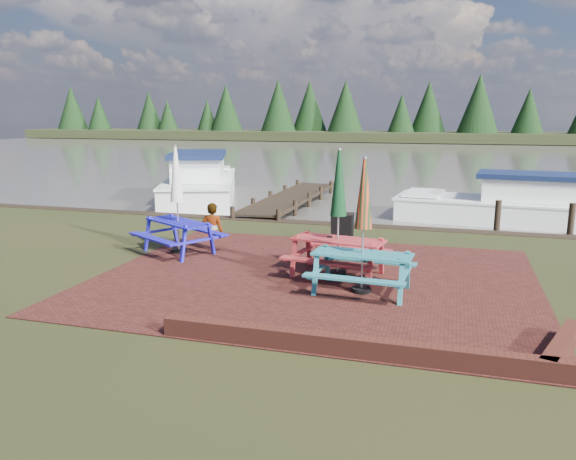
% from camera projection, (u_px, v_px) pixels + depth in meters
% --- Properties ---
extents(ground, '(120.00, 120.00, 0.00)m').
position_uv_depth(ground, '(302.00, 293.00, 10.87)').
color(ground, black).
rests_on(ground, ground).
extents(paving, '(9.00, 7.50, 0.02)m').
position_uv_depth(paving, '(315.00, 278.00, 11.81)').
color(paving, '#371611').
rests_on(paving, ground).
extents(brick_wall, '(6.21, 1.79, 0.30)m').
position_uv_depth(brick_wall, '(403.00, 347.00, 7.98)').
color(brick_wall, '#4C1E16').
rests_on(brick_wall, ground).
extents(water, '(120.00, 60.00, 0.02)m').
position_uv_depth(water, '(421.00, 157.00, 45.60)').
color(water, '#434039').
rests_on(water, ground).
extents(far_treeline, '(120.00, 10.00, 8.10)m').
position_uv_depth(far_treeline, '(436.00, 115.00, 72.14)').
color(far_treeline, black).
rests_on(far_treeline, ground).
extents(picnic_table_teal, '(1.99, 1.79, 2.61)m').
position_uv_depth(picnic_table_teal, '(363.00, 247.00, 10.71)').
color(picnic_table_teal, teal).
rests_on(picnic_table_teal, ground).
extents(picnic_table_red, '(2.18, 2.00, 2.69)m').
position_uv_depth(picnic_table_red, '(338.00, 233.00, 11.81)').
color(picnic_table_red, '#AE2C2F').
rests_on(picnic_table_red, ground).
extents(picnic_table_blue, '(2.50, 2.42, 2.65)m').
position_uv_depth(picnic_table_blue, '(178.00, 216.00, 13.85)').
color(picnic_table_blue, '#1C17B0').
rests_on(picnic_table_blue, ground).
extents(chalkboard, '(0.56, 0.56, 0.87)m').
position_uv_depth(chalkboard, '(342.00, 230.00, 14.61)').
color(chalkboard, black).
rests_on(chalkboard, ground).
extents(jetty, '(1.76, 9.08, 1.00)m').
position_uv_depth(jetty, '(292.00, 198.00, 22.41)').
color(jetty, black).
rests_on(jetty, ground).
extents(boat_jetty, '(5.34, 8.37, 2.30)m').
position_uv_depth(boat_jetty, '(201.00, 185.00, 23.66)').
color(boat_jetty, white).
rests_on(boat_jetty, ground).
extents(boat_near, '(7.10, 3.07, 1.87)m').
position_uv_depth(boat_near, '(506.00, 207.00, 18.77)').
color(boat_near, white).
rests_on(boat_near, ground).
extents(person, '(0.68, 0.48, 1.77)m').
position_uv_depth(person, '(212.00, 203.00, 16.14)').
color(person, gray).
rests_on(person, ground).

